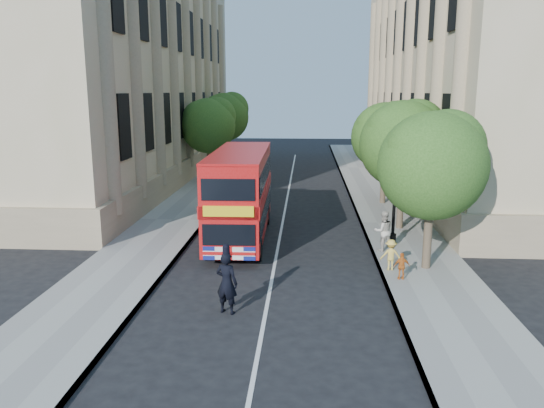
% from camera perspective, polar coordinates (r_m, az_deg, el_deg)
% --- Properties ---
extents(ground, '(120.00, 120.00, 0.00)m').
position_cam_1_polar(ground, '(17.95, -0.36, -9.91)').
color(ground, black).
rests_on(ground, ground).
extents(pavement_right, '(3.50, 80.00, 0.12)m').
position_cam_1_polar(pavement_right, '(27.79, 13.07, -2.10)').
color(pavement_right, gray).
rests_on(pavement_right, ground).
extents(pavement_left, '(3.50, 80.00, 0.12)m').
position_cam_1_polar(pavement_left, '(28.29, -10.59, -1.75)').
color(pavement_left, gray).
rests_on(pavement_left, ground).
extents(building_right, '(12.00, 38.00, 18.00)m').
position_cam_1_polar(building_right, '(42.57, 21.66, 14.33)').
color(building_right, tan).
rests_on(building_right, ground).
extents(building_left, '(12.00, 38.00, 18.00)m').
position_cam_1_polar(building_left, '(43.34, -17.08, 14.58)').
color(building_left, tan).
rests_on(building_left, ground).
extents(tree_right_near, '(4.00, 4.00, 6.08)m').
position_cam_1_polar(tree_right_near, '(20.32, 16.98, 4.57)').
color(tree_right_near, '#473828').
rests_on(tree_right_near, ground).
extents(tree_right_mid, '(4.20, 4.20, 6.37)m').
position_cam_1_polar(tree_right_mid, '(26.15, 14.06, 6.73)').
color(tree_right_mid, '#473828').
rests_on(tree_right_mid, ground).
extents(tree_right_far, '(4.00, 4.00, 6.15)m').
position_cam_1_polar(tree_right_far, '(32.06, 12.17, 7.51)').
color(tree_right_far, '#473828').
rests_on(tree_right_far, ground).
extents(tree_left_far, '(4.00, 4.00, 6.30)m').
position_cam_1_polar(tree_left_far, '(39.35, -6.82, 8.68)').
color(tree_left_far, '#473828').
rests_on(tree_left_far, ground).
extents(tree_left_back, '(4.20, 4.20, 6.65)m').
position_cam_1_polar(tree_left_back, '(47.22, -5.05, 9.59)').
color(tree_left_back, '#473828').
rests_on(tree_left_back, ground).
extents(lamp_post, '(0.32, 0.32, 5.16)m').
position_cam_1_polar(lamp_post, '(23.30, 13.08, 1.35)').
color(lamp_post, black).
rests_on(lamp_post, pavement_right).
extents(double_decker_bus, '(2.50, 8.73, 4.01)m').
position_cam_1_polar(double_decker_bus, '(24.04, -3.41, 1.26)').
color(double_decker_bus, '#B50C0C').
rests_on(double_decker_bus, ground).
extents(box_van, '(2.58, 5.72, 3.20)m').
position_cam_1_polar(box_van, '(28.11, -4.69, 1.48)').
color(box_van, black).
rests_on(box_van, ground).
extents(police_constable, '(0.83, 0.69, 1.95)m').
position_cam_1_polar(police_constable, '(16.41, -4.89, -8.46)').
color(police_constable, black).
rests_on(police_constable, ground).
extents(woman_pedestrian, '(0.94, 0.80, 1.70)m').
position_cam_1_polar(woman_pedestrian, '(22.71, 11.89, -2.85)').
color(woman_pedestrian, beige).
rests_on(woman_pedestrian, pavement_right).
extents(child_a, '(0.60, 0.30, 0.98)m').
position_cam_1_polar(child_a, '(19.53, 13.79, -6.51)').
color(child_a, orange).
rests_on(child_a, pavement_right).
extents(child_b, '(0.76, 0.44, 1.18)m').
position_cam_1_polar(child_b, '(20.42, 12.65, -5.35)').
color(child_b, '#DFBB4C').
rests_on(child_b, pavement_right).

